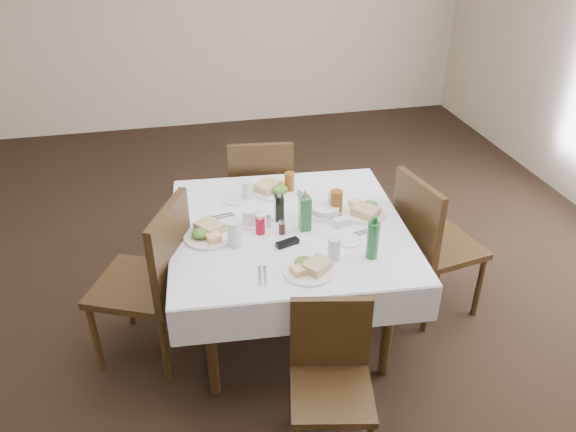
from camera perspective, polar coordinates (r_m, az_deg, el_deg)
The scene contains 33 objects.
ground_plane at distance 3.89m, azimuth -2.62°, elevation -9.04°, with size 7.00×7.00×0.00m, color black.
room_shell at distance 3.09m, azimuth -3.39°, elevation 16.21°, with size 6.04×7.04×2.80m.
dining_table at distance 3.32m, azimuth 0.04°, elevation -2.10°, with size 1.45×1.45×0.76m.
chair_north at distance 4.12m, azimuth -2.78°, elevation 2.66°, with size 0.51×0.51×0.96m.
chair_south at distance 2.80m, azimuth 4.37°, elevation -15.26°, with size 0.46×0.46×0.82m.
chair_east at distance 3.64m, azimuth 14.11°, elevation -2.20°, with size 0.54×0.54×0.98m.
chair_west at distance 3.25m, azimuth -13.43°, elevation -5.82°, with size 0.64×0.64×1.03m.
meal_north at distance 3.63m, azimuth -1.37°, elevation 2.83°, with size 0.30×0.30×0.06m.
meal_south at distance 2.89m, azimuth 2.18°, elevation -5.25°, with size 0.27×0.27×0.06m.
meal_east at distance 3.41m, azimuth 7.78°, elevation 0.62°, with size 0.28×0.28×0.06m.
meal_west at distance 3.19m, azimuth -8.11°, elevation -1.69°, with size 0.29×0.29×0.06m.
side_plate_a at distance 3.55m, azimuth -5.36°, elevation 1.66°, with size 0.16×0.16×0.01m.
side_plate_b at distance 3.15m, azimuth 6.22°, elevation -2.49°, with size 0.14×0.14×0.01m.
water_n at distance 3.54m, azimuth -4.18°, elevation 2.58°, with size 0.06×0.06×0.11m.
water_s at distance 2.97m, azimuth 4.72°, elevation -3.33°, with size 0.07×0.07×0.12m.
water_e at distance 3.40m, azimuth 4.69°, elevation 1.52°, with size 0.08×0.08×0.14m.
water_w at distance 3.08m, azimuth -5.47°, elevation -1.78°, with size 0.08×0.08×0.15m.
iced_tea_a at distance 3.61m, azimuth 0.18°, elevation 3.44°, with size 0.07×0.07×0.14m.
iced_tea_b at distance 3.37m, azimuth 4.95°, elevation 1.36°, with size 0.07×0.07×0.15m.
bread_basket at distance 3.37m, azimuth 3.77°, elevation 0.53°, with size 0.19×0.19×0.06m.
oil_cruet_dark at distance 3.29m, azimuth -0.91°, elevation 0.93°, with size 0.05×0.05×0.20m.
oil_cruet_green at distance 3.19m, azimuth 1.74°, elevation 0.41°, with size 0.06×0.06×0.26m.
ketchup_bottle at distance 3.18m, azimuth -2.84°, elevation -0.90°, with size 0.05×0.05×0.12m.
salt_shaker at distance 3.25m, azimuth -1.99°, elevation -0.53°, with size 0.03×0.03×0.07m.
pepper_shaker at distance 3.18m, azimuth -0.61°, elevation -1.16°, with size 0.04×0.04×0.08m.
coffee_mug at distance 3.27m, azimuth -3.88°, elevation -0.20°, with size 0.14×0.13×0.10m.
sunglasses at distance 3.09m, azimuth -0.06°, elevation -2.74°, with size 0.14×0.08×0.03m.
green_bottle at distance 2.98m, azimuth 8.62°, elevation -2.37°, with size 0.06×0.06×0.25m.
sugar_caddy at distance 3.28m, azimuth 5.50°, elevation -0.57°, with size 0.10×0.07×0.05m.
cutlery_n at distance 3.64m, azimuth 0.75°, elevation 2.58°, with size 0.09×0.17×0.01m.
cutlery_s at distance 2.86m, azimuth -2.61°, elevation -6.12°, with size 0.07×0.18×0.01m.
cutlery_e at distance 3.23m, azimuth 7.57°, elevation -1.69°, with size 0.17×0.08×0.01m.
cutlery_w at distance 3.37m, azimuth -7.14°, elevation -0.16°, with size 0.20×0.08×0.01m.
Camera 1 is at (-0.47, -2.96, 2.47)m, focal length 35.00 mm.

